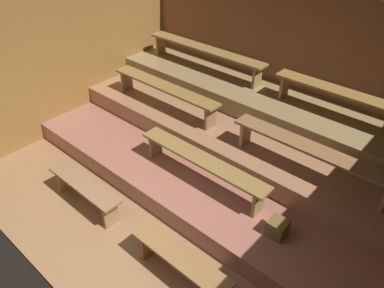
% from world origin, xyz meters
% --- Properties ---
extents(ground, '(6.88, 5.20, 0.08)m').
position_xyz_m(ground, '(0.00, 2.20, -0.04)').
color(ground, '#926843').
extents(wall_back, '(6.88, 0.06, 2.60)m').
position_xyz_m(wall_back, '(0.00, 4.43, 1.30)').
color(wall_back, '#8F5A3B').
rests_on(wall_back, ground).
extents(wall_left, '(0.06, 5.20, 2.60)m').
position_xyz_m(wall_left, '(-3.07, 2.20, 1.30)').
color(wall_left, olive).
rests_on(wall_left, ground).
extents(platform_lower, '(6.08, 3.20, 0.32)m').
position_xyz_m(platform_lower, '(0.00, 2.80, 0.16)').
color(platform_lower, '#9C5F4D').
rests_on(platform_lower, ground).
extents(platform_middle, '(6.08, 2.10, 0.32)m').
position_xyz_m(platform_middle, '(0.00, 3.35, 0.47)').
color(platform_middle, '#9A6A4A').
rests_on(platform_middle, platform_lower).
extents(platform_upper, '(6.08, 1.11, 0.32)m').
position_xyz_m(platform_upper, '(0.00, 3.84, 0.79)').
color(platform_upper, olive).
rests_on(platform_upper, platform_middle).
extents(bench_floor_left, '(1.36, 0.29, 0.43)m').
position_xyz_m(bench_floor_left, '(-0.94, 0.69, 0.33)').
color(bench_floor_left, olive).
rests_on(bench_floor_left, ground).
extents(bench_floor_right, '(1.36, 0.29, 0.43)m').
position_xyz_m(bench_floor_right, '(0.94, 0.69, 0.33)').
color(bench_floor_right, olive).
rests_on(bench_floor_right, ground).
extents(bench_lower_center, '(2.17, 0.29, 0.43)m').
position_xyz_m(bench_lower_center, '(0.19, 1.93, 0.66)').
color(bench_lower_center, olive).
rests_on(bench_lower_center, platform_lower).
extents(bench_middle_left, '(2.30, 0.29, 0.43)m').
position_xyz_m(bench_middle_left, '(-1.38, 2.76, 0.98)').
color(bench_middle_left, olive).
rests_on(bench_middle_left, platform_middle).
extents(bench_middle_right, '(2.30, 0.29, 0.43)m').
position_xyz_m(bench_middle_right, '(1.38, 2.76, 0.98)').
color(bench_middle_right, olive).
rests_on(bench_middle_right, platform_middle).
extents(bench_upper_left, '(2.64, 0.29, 0.43)m').
position_xyz_m(bench_upper_left, '(-1.47, 3.95, 1.30)').
color(bench_upper_left, olive).
rests_on(bench_upper_left, platform_upper).
extents(bench_upper_right, '(2.64, 0.29, 0.43)m').
position_xyz_m(bench_upper_right, '(1.47, 3.95, 1.30)').
color(bench_upper_right, olive).
rests_on(bench_upper_right, platform_upper).
extents(wooden_crate_lower, '(0.23, 0.23, 0.23)m').
position_xyz_m(wooden_crate_lower, '(1.54, 1.79, 0.43)').
color(wooden_crate_lower, brown).
rests_on(wooden_crate_lower, platform_lower).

